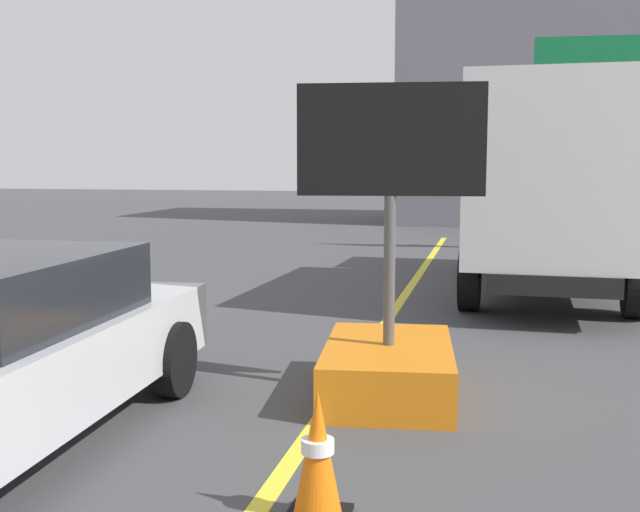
{
  "coord_description": "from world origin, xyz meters",
  "views": [
    {
      "loc": [
        1.31,
        2.46,
        2.02
      ],
      "look_at": [
        0.33,
        6.82,
        1.49
      ],
      "focal_mm": 43.54,
      "sensor_mm": 36.0,
      "label": 1
    }
  ],
  "objects_px": {
    "box_truck": "(550,182)",
    "traffic_cone_mid_lane": "(318,456)",
    "arrow_board_trailer": "(389,341)",
    "highway_guide_sign": "(623,100)"
  },
  "relations": [
    {
      "from": "arrow_board_trailer",
      "to": "traffic_cone_mid_lane",
      "type": "relative_size",
      "value": 3.55
    },
    {
      "from": "arrow_board_trailer",
      "to": "box_truck",
      "type": "relative_size",
      "value": 0.41
    },
    {
      "from": "arrow_board_trailer",
      "to": "traffic_cone_mid_lane",
      "type": "xyz_separation_m",
      "value": [
        -0.07,
        -2.48,
        -0.11
      ]
    },
    {
      "from": "arrow_board_trailer",
      "to": "highway_guide_sign",
      "type": "bearing_deg",
      "value": 72.93
    },
    {
      "from": "traffic_cone_mid_lane",
      "to": "box_truck",
      "type": "bearing_deg",
      "value": 78.09
    },
    {
      "from": "arrow_board_trailer",
      "to": "traffic_cone_mid_lane",
      "type": "height_order",
      "value": "arrow_board_trailer"
    },
    {
      "from": "traffic_cone_mid_lane",
      "to": "highway_guide_sign",
      "type": "bearing_deg",
      "value": 75.52
    },
    {
      "from": "box_truck",
      "to": "traffic_cone_mid_lane",
      "type": "bearing_deg",
      "value": -101.91
    },
    {
      "from": "traffic_cone_mid_lane",
      "to": "arrow_board_trailer",
      "type": "bearing_deg",
      "value": 88.32
    },
    {
      "from": "box_truck",
      "to": "traffic_cone_mid_lane",
      "type": "height_order",
      "value": "box_truck"
    }
  ]
}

